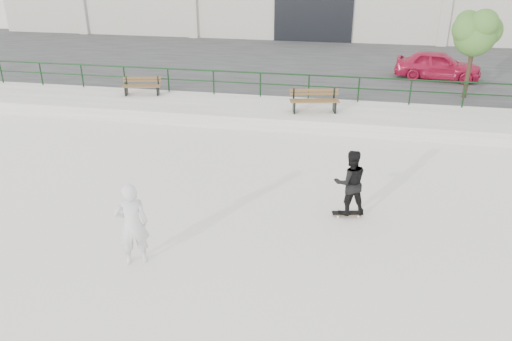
% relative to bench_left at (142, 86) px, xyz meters
% --- Properties ---
extents(ground, '(120.00, 120.00, 0.00)m').
position_rel_bench_left_xyz_m(ground, '(5.94, -10.16, -0.86)').
color(ground, silver).
rests_on(ground, ground).
extents(ledge, '(30.00, 3.00, 0.50)m').
position_rel_bench_left_xyz_m(ledge, '(5.94, -0.66, -0.61)').
color(ledge, '#BCB4AB').
rests_on(ledge, ground).
extents(parking_strip, '(60.00, 14.00, 0.50)m').
position_rel_bench_left_xyz_m(parking_strip, '(5.94, 7.84, -0.61)').
color(parking_strip, '#303030').
rests_on(parking_strip, ground).
extents(railing, '(28.00, 0.06, 1.03)m').
position_rel_bench_left_xyz_m(railing, '(5.94, 0.64, 0.38)').
color(railing, black).
rests_on(railing, ledge).
extents(bench_left, '(1.66, 0.78, 0.74)m').
position_rel_bench_left_xyz_m(bench_left, '(0.00, 0.00, 0.00)').
color(bench_left, brown).
rests_on(bench_left, ledge).
extents(bench_right, '(1.91, 0.90, 0.85)m').
position_rel_bench_left_xyz_m(bench_right, '(7.31, -0.96, 0.06)').
color(bench_right, brown).
rests_on(bench_right, ledge).
extents(tree, '(2.01, 1.79, 3.58)m').
position_rel_bench_left_xyz_m(tree, '(13.31, 2.13, 2.32)').
color(tree, '#3E2B1F').
rests_on(tree, parking_strip).
extents(red_car, '(4.02, 2.02, 1.31)m').
position_rel_bench_left_xyz_m(red_car, '(12.54, 5.13, 0.29)').
color(red_car, '#B11538').
rests_on(red_car, parking_strip).
extents(skateboard, '(0.80, 0.36, 0.09)m').
position_rel_bench_left_xyz_m(skateboard, '(8.78, -7.91, -0.79)').
color(skateboard, black).
rests_on(skateboard, ground).
extents(standing_skater, '(0.98, 0.86, 1.70)m').
position_rel_bench_left_xyz_m(standing_skater, '(8.78, -7.91, 0.08)').
color(standing_skater, black).
rests_on(standing_skater, skateboard).
extents(seated_skater, '(0.82, 0.72, 1.89)m').
position_rel_bench_left_xyz_m(seated_skater, '(4.30, -10.81, 0.08)').
color(seated_skater, silver).
rests_on(seated_skater, ground).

